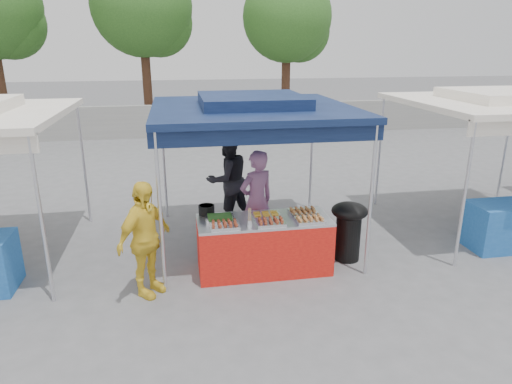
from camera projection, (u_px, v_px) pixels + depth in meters
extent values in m
plane|color=slate|center=(263.00, 267.00, 7.20)|extent=(80.00, 80.00, 0.00)
cube|color=gray|center=(209.00, 120.00, 17.32)|extent=(40.00, 0.25, 1.20)
cylinder|color=silver|center=(160.00, 216.00, 6.13)|extent=(0.05, 0.05, 2.30)
cylinder|color=silver|center=(371.00, 203.00, 6.62)|extent=(0.05, 0.05, 2.30)
cylinder|color=silver|center=(164.00, 162.00, 8.94)|extent=(0.05, 0.05, 2.30)
cylinder|color=silver|center=(311.00, 156.00, 9.43)|extent=(0.05, 0.05, 2.30)
cube|color=#112047|center=(252.00, 109.00, 7.41)|extent=(3.20, 3.20, 0.10)
cube|color=#112047|center=(252.00, 101.00, 7.37)|extent=(1.65, 1.65, 0.18)
cube|color=#112047|center=(270.00, 135.00, 6.05)|extent=(3.20, 0.04, 0.25)
cylinder|color=silver|center=(42.00, 223.00, 5.88)|extent=(0.05, 0.05, 2.30)
cylinder|color=silver|center=(84.00, 165.00, 8.69)|extent=(0.05, 0.05, 2.30)
cylinder|color=silver|center=(464.00, 197.00, 6.87)|extent=(0.05, 0.05, 2.30)
cylinder|color=silver|center=(379.00, 153.00, 9.68)|extent=(0.05, 0.05, 2.30)
cylinder|color=silver|center=(505.00, 147.00, 10.18)|extent=(0.05, 0.05, 2.30)
cube|color=white|center=(499.00, 103.00, 8.15)|extent=(3.20, 3.20, 0.10)
cube|color=white|center=(501.00, 95.00, 8.11)|extent=(1.65, 1.65, 0.18)
cylinder|color=#472A1B|center=(0.00, 78.00, 17.56)|extent=(0.36, 0.36, 4.20)
sphere|color=#326622|center=(10.00, 24.00, 17.23)|extent=(2.64, 2.64, 2.64)
cylinder|color=#472A1B|center=(147.00, 75.00, 18.50)|extent=(0.36, 0.36, 4.29)
sphere|color=#326622|center=(142.00, 5.00, 17.69)|extent=(3.92, 3.92, 3.92)
sphere|color=#326622|center=(158.00, 23.00, 18.17)|extent=(2.69, 2.69, 2.69)
cylinder|color=#472A1B|center=(286.00, 78.00, 19.15)|extent=(0.36, 0.36, 3.94)
sphere|color=#326622|center=(287.00, 17.00, 18.40)|extent=(3.60, 3.60, 3.60)
sphere|color=#326622|center=(300.00, 32.00, 18.87)|extent=(2.48, 2.48, 2.48)
cube|color=red|center=(264.00, 246.00, 6.98)|extent=(2.00, 0.80, 0.81)
cube|color=silver|center=(264.00, 220.00, 6.85)|extent=(2.00, 0.80, 0.04)
cube|color=silver|center=(224.00, 226.00, 6.51)|extent=(0.42, 0.30, 0.05)
cube|color=maroon|center=(224.00, 224.00, 6.50)|extent=(0.35, 0.25, 0.02)
cube|color=silver|center=(271.00, 223.00, 6.62)|extent=(0.42, 0.30, 0.05)
cube|color=maroon|center=(271.00, 221.00, 6.61)|extent=(0.35, 0.25, 0.02)
cube|color=silver|center=(310.00, 220.00, 6.72)|extent=(0.42, 0.30, 0.05)
cube|color=#BF7C41|center=(310.00, 218.00, 6.71)|extent=(0.35, 0.25, 0.02)
cube|color=silver|center=(220.00, 219.00, 6.78)|extent=(0.42, 0.30, 0.05)
cube|color=#2C5F20|center=(220.00, 216.00, 6.77)|extent=(0.35, 0.25, 0.02)
cube|color=silver|center=(266.00, 215.00, 6.91)|extent=(0.42, 0.30, 0.05)
cube|color=gold|center=(266.00, 213.00, 6.90)|extent=(0.35, 0.25, 0.02)
cube|color=silver|center=(303.00, 212.00, 7.04)|extent=(0.42, 0.30, 0.05)
cube|color=#BF7C41|center=(303.00, 210.00, 7.03)|extent=(0.35, 0.25, 0.02)
cylinder|color=black|center=(207.00, 210.00, 7.01)|extent=(0.25, 0.25, 0.14)
cylinder|color=silver|center=(250.00, 223.00, 6.54)|extent=(0.08, 0.08, 0.09)
cylinder|color=black|center=(348.00, 237.00, 7.35)|extent=(0.40, 0.40, 0.78)
ellipsoid|color=black|center=(350.00, 211.00, 7.21)|extent=(0.58, 0.58, 0.26)
cube|color=#153EB2|center=(233.00, 244.00, 7.63)|extent=(0.52, 0.36, 0.31)
cube|color=#153EB2|center=(272.00, 241.00, 7.77)|extent=(0.51, 0.36, 0.31)
cube|color=#153EB2|center=(272.00, 225.00, 7.67)|extent=(0.47, 0.33, 0.28)
imported|color=#965F8B|center=(257.00, 202.00, 7.53)|extent=(0.75, 0.64, 1.74)
imported|color=black|center=(228.00, 179.00, 8.61)|extent=(1.10, 1.01, 1.82)
imported|color=yellow|center=(145.00, 240.00, 6.18)|extent=(0.93, 1.00, 1.64)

